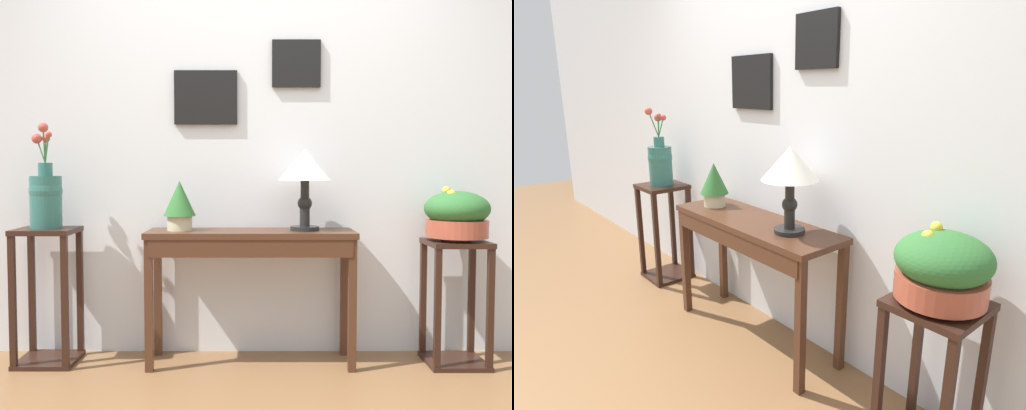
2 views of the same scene
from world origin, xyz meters
The scene contains 8 objects.
back_wall_with_art centered at (0.00, 1.46, 1.40)m, with size 9.00×0.13×2.80m.
console_table centered at (-0.01, 1.15, 0.68)m, with size 1.22×0.38×0.80m.
table_lamp centered at (0.31, 1.18, 1.15)m, with size 0.31×0.31×0.48m.
potted_plant_on_console centered at (-0.43, 1.18, 0.96)m, with size 0.19×0.19×0.29m.
pedestal_stand_left centered at (-1.22, 1.19, 0.40)m, with size 0.34×0.34×0.81m.
flower_vase_tall_left centered at (-1.22, 1.19, 1.01)m, with size 0.19×0.21×0.62m.
pedestal_stand_right centered at (1.20, 1.16, 0.37)m, with size 0.34×0.34×0.74m.
planter_bowl_wide_right centered at (1.20, 1.16, 0.89)m, with size 0.37×0.37×0.32m.
Camera 2 is at (1.94, -0.36, 1.57)m, focal length 30.13 mm.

